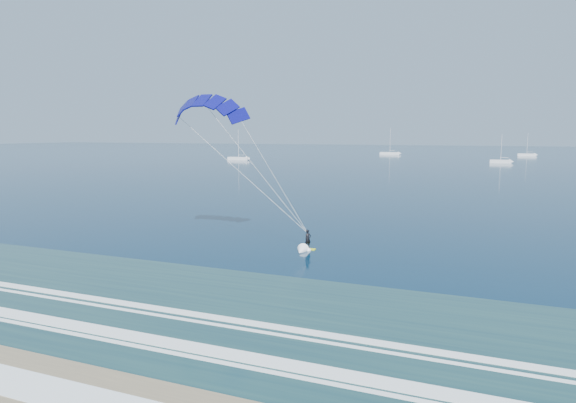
{
  "coord_description": "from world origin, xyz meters",
  "views": [
    {
      "loc": [
        17.84,
        -14.89,
        10.47
      ],
      "look_at": [
        1.76,
        24.01,
        4.86
      ],
      "focal_mm": 32.0,
      "sensor_mm": 36.0,
      "label": 1
    }
  ],
  "objects_px": {
    "sailboat_0": "(239,158)",
    "sailboat_3": "(527,155)",
    "sailboat_2": "(501,161)",
    "sailboat_1": "(390,153)",
    "kitesurfer_rig": "(249,161)"
  },
  "relations": [
    {
      "from": "sailboat_0",
      "to": "sailboat_2",
      "type": "bearing_deg",
      "value": 9.87
    },
    {
      "from": "sailboat_1",
      "to": "kitesurfer_rig",
      "type": "bearing_deg",
      "value": -82.07
    },
    {
      "from": "kitesurfer_rig",
      "to": "sailboat_1",
      "type": "distance_m",
      "value": 215.31
    },
    {
      "from": "sailboat_0",
      "to": "sailboat_1",
      "type": "relative_size",
      "value": 0.92
    },
    {
      "from": "sailboat_2",
      "to": "kitesurfer_rig",
      "type": "bearing_deg",
      "value": -97.78
    },
    {
      "from": "kitesurfer_rig",
      "to": "sailboat_0",
      "type": "distance_m",
      "value": 157.1
    },
    {
      "from": "sailboat_1",
      "to": "sailboat_3",
      "type": "relative_size",
      "value": 1.21
    },
    {
      "from": "sailboat_3",
      "to": "sailboat_2",
      "type": "bearing_deg",
      "value": -99.6
    },
    {
      "from": "sailboat_0",
      "to": "sailboat_1",
      "type": "xyz_separation_m",
      "value": [
        44.74,
        74.97,
        0.01
      ]
    },
    {
      "from": "sailboat_1",
      "to": "sailboat_3",
      "type": "bearing_deg",
      "value": 6.74
    },
    {
      "from": "kitesurfer_rig",
      "to": "sailboat_2",
      "type": "distance_m",
      "value": 156.4
    },
    {
      "from": "sailboat_2",
      "to": "sailboat_3",
      "type": "distance_m",
      "value": 66.59
    },
    {
      "from": "sailboat_0",
      "to": "kitesurfer_rig",
      "type": "bearing_deg",
      "value": -61.68
    },
    {
      "from": "sailboat_0",
      "to": "sailboat_3",
      "type": "xyz_separation_m",
      "value": [
        106.7,
        82.29,
        -0.01
      ]
    },
    {
      "from": "sailboat_1",
      "to": "sailboat_2",
      "type": "distance_m",
      "value": 77.39
    }
  ]
}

